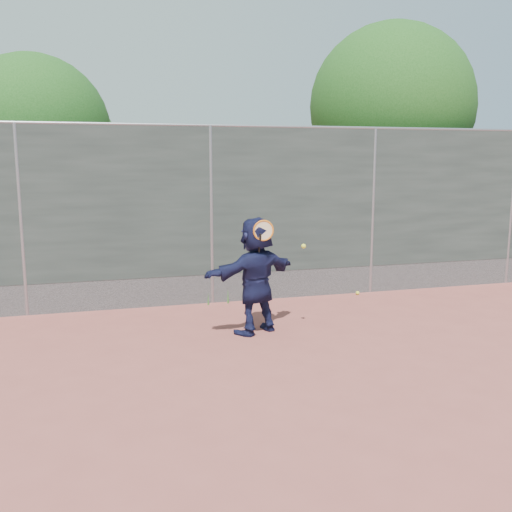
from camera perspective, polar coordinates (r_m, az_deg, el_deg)
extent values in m
plane|color=#9E4C42|center=(6.70, 1.62, -11.85)|extent=(80.00, 80.00, 0.00)
imported|color=#15183C|center=(8.06, 0.00, -1.95)|extent=(1.61, 1.09, 1.67)
sphere|color=yellow|center=(10.62, 10.12, -3.66)|extent=(0.07, 0.07, 0.07)
cube|color=#38423D|center=(9.65, -4.51, 5.45)|extent=(20.00, 0.04, 2.50)
cube|color=slate|center=(9.88, -4.40, -3.26)|extent=(20.00, 0.03, 0.50)
cylinder|color=gray|center=(9.64, -4.61, 12.88)|extent=(20.00, 0.05, 0.05)
cylinder|color=gray|center=(9.56, -22.44, 3.21)|extent=(0.06, 0.06, 3.00)
cylinder|color=gray|center=(9.67, -4.49, 3.98)|extent=(0.06, 0.06, 3.00)
cylinder|color=gray|center=(10.66, 11.58, 4.34)|extent=(0.06, 0.06, 3.00)
cylinder|color=gray|center=(12.32, 24.14, 4.39)|extent=(0.06, 0.06, 3.00)
torus|color=orange|center=(7.77, 0.75, 2.56)|extent=(0.29, 0.03, 0.29)
cylinder|color=beige|center=(7.77, 0.75, 2.56)|extent=(0.25, 0.01, 0.25)
cylinder|color=black|center=(7.81, 0.36, 1.11)|extent=(0.03, 0.13, 0.33)
sphere|color=yellow|center=(7.99, 4.78, 0.99)|extent=(0.07, 0.07, 0.07)
cylinder|color=#382314|center=(13.32, 13.00, 4.45)|extent=(0.28, 0.28, 2.60)
sphere|color=#23561C|center=(13.31, 13.39, 14.31)|extent=(3.60, 3.60, 3.60)
sphere|color=#23561C|center=(13.82, 15.60, 12.55)|extent=(2.52, 2.52, 2.52)
cylinder|color=#382314|center=(12.57, -20.76, 2.86)|extent=(0.28, 0.28, 2.20)
sphere|color=#23561C|center=(12.51, -21.30, 11.64)|extent=(3.00, 3.00, 3.00)
sphere|color=#23561C|center=(12.66, -18.39, 10.42)|extent=(2.10, 2.10, 2.10)
cone|color=#387226|center=(9.84, -2.82, -4.01)|extent=(0.03, 0.03, 0.26)
cone|color=#387226|center=(9.92, -1.15, -3.76)|extent=(0.03, 0.03, 0.30)
cone|color=#387226|center=(9.76, -4.80, -4.27)|extent=(0.03, 0.03, 0.22)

